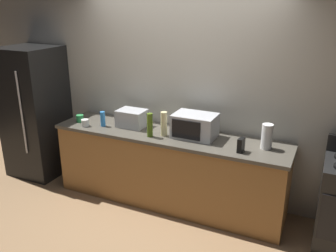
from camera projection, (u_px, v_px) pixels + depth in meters
ground_plane at (153, 218)px, 4.15m from camera, size 8.00×8.00×0.00m
back_wall at (182, 89)px, 4.39m from camera, size 6.40×0.10×2.70m
counter_run at (168, 169)px, 4.34m from camera, size 2.84×0.64×0.90m
refrigerator at (35, 112)px, 5.01m from camera, size 0.72×0.73×1.80m
microwave at (195, 126)px, 4.07m from camera, size 0.48×0.35×0.27m
toaster_oven at (132, 118)px, 4.42m from camera, size 0.34×0.26×0.21m
paper_towel_roll at (267, 137)px, 3.75m from camera, size 0.12×0.12×0.27m
cordless_phone at (241, 145)px, 3.68m from camera, size 0.06×0.11×0.15m
bottle_spray_cleaner at (103, 119)px, 4.43m from camera, size 0.06×0.06×0.19m
bottle_hand_soap at (164, 124)px, 4.10m from camera, size 0.08×0.08×0.29m
bottle_olive_oil at (150, 125)px, 4.07m from camera, size 0.07×0.07×0.28m
mug_green at (80, 118)px, 4.60m from camera, size 0.09×0.09×0.09m
mug_white at (85, 123)px, 4.45m from camera, size 0.09×0.09×0.09m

